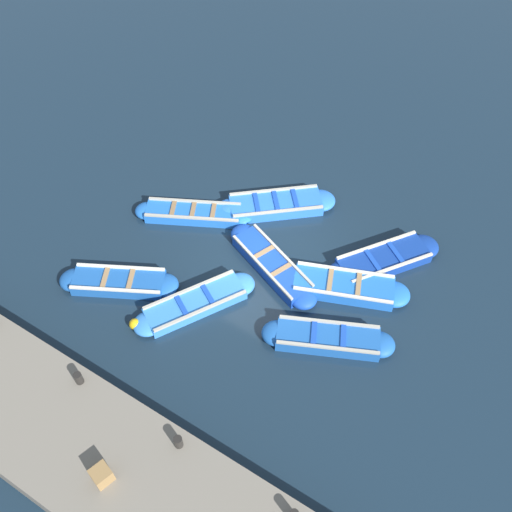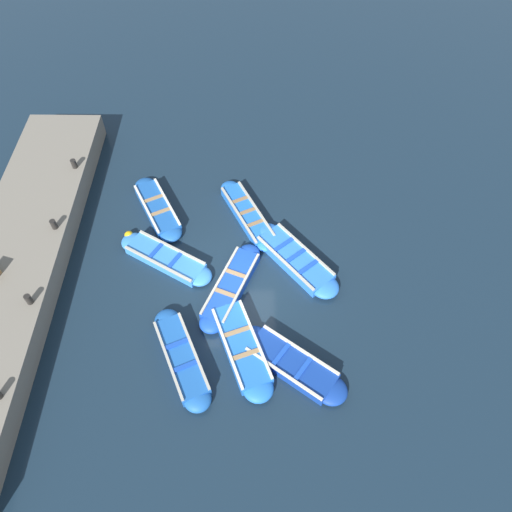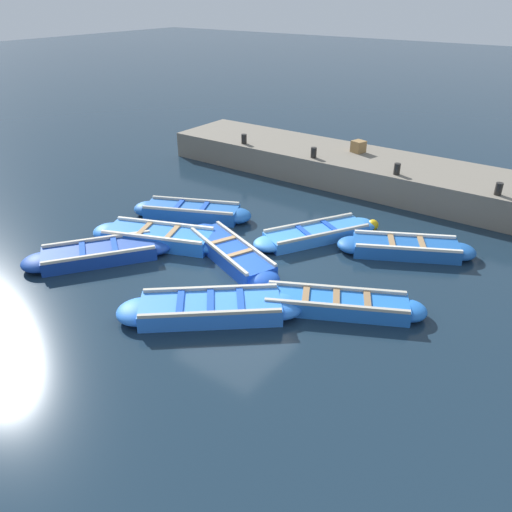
# 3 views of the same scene
# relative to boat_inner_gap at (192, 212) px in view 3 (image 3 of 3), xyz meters

# --- Properties ---
(ground_plane) EXTENTS (120.00, 120.00, 0.00)m
(ground_plane) POSITION_rel_boat_inner_gap_xyz_m (-1.66, -2.91, -0.20)
(ground_plane) COLOR #162838
(boat_inner_gap) EXTENTS (2.23, 3.61, 0.45)m
(boat_inner_gap) POSITION_rel_boat_inner_gap_xyz_m (0.00, 0.00, 0.00)
(boat_inner_gap) COLOR #1E59AD
(boat_inner_gap) RESTS_ON ground
(boat_broadside) EXTENTS (2.35, 3.47, 0.41)m
(boat_broadside) POSITION_rel_boat_inner_gap_xyz_m (1.51, -6.02, -0.02)
(boat_broadside) COLOR #1E59AD
(boat_broadside) RESTS_ON ground
(boat_outer_left) EXTENTS (3.22, 3.59, 0.42)m
(boat_outer_left) POSITION_rel_boat_inner_gap_xyz_m (-3.53, -3.73, -0.01)
(boat_outer_left) COLOR blue
(boat_outer_left) RESTS_ON ground
(boat_near_quay) EXTENTS (3.56, 2.91, 0.40)m
(boat_near_quay) POSITION_rel_boat_inner_gap_xyz_m (-3.29, 0.15, -0.03)
(boat_near_quay) COLOR navy
(boat_near_quay) RESTS_ON ground
(boat_drifting) EXTENTS (2.35, 3.68, 0.39)m
(boat_drifting) POSITION_rel_boat_inner_gap_xyz_m (-1.84, -5.76, -0.03)
(boat_drifting) COLOR blue
(boat_drifting) RESTS_ON ground
(boat_outer_right) EXTENTS (3.61, 2.57, 0.37)m
(boat_outer_right) POSITION_rel_boat_inner_gap_xyz_m (0.93, -3.72, -0.04)
(boat_outer_right) COLOR #3884E0
(boat_outer_right) RESTS_ON ground
(boat_mid_row) EXTENTS (2.22, 3.87, 0.44)m
(boat_mid_row) POSITION_rel_boat_inner_gap_xyz_m (-1.78, -0.42, -0.01)
(boat_mid_row) COLOR blue
(boat_mid_row) RESTS_ON ground
(boat_stern_in) EXTENTS (2.13, 3.75, 0.44)m
(boat_stern_in) POSITION_rel_boat_inner_gap_xyz_m (-1.37, -2.57, -0.01)
(boat_stern_in) COLOR #1947B7
(boat_stern_in) RESTS_ON ground
(quay_wall) EXTENTS (2.94, 15.15, 0.94)m
(quay_wall) POSITION_rel_boat_inner_gap_xyz_m (5.79, -2.91, 0.28)
(quay_wall) COLOR slate
(quay_wall) RESTS_ON ground
(bollard_north) EXTENTS (0.20, 0.20, 0.35)m
(bollard_north) POSITION_rel_boat_inner_gap_xyz_m (4.67, -7.37, 0.92)
(bollard_north) COLOR black
(bollard_north) RESTS_ON quay_wall
(bollard_mid_north) EXTENTS (0.20, 0.20, 0.35)m
(bollard_mid_north) POSITION_rel_boat_inner_gap_xyz_m (4.67, -4.40, 0.92)
(bollard_mid_north) COLOR black
(bollard_mid_north) RESTS_ON quay_wall
(bollard_mid_south) EXTENTS (0.20, 0.20, 0.35)m
(bollard_mid_south) POSITION_rel_boat_inner_gap_xyz_m (4.67, -1.43, 0.92)
(bollard_mid_south) COLOR black
(bollard_mid_south) RESTS_ON quay_wall
(bollard_south) EXTENTS (0.20, 0.20, 0.35)m
(bollard_south) POSITION_rel_boat_inner_gap_xyz_m (4.67, 1.55, 0.92)
(bollard_south) COLOR black
(bollard_south) RESTS_ON quay_wall
(wooden_crate) EXTENTS (0.51, 0.51, 0.40)m
(wooden_crate) POSITION_rel_boat_inner_gap_xyz_m (6.14, -2.39, 0.95)
(wooden_crate) COLOR olive
(wooden_crate) RESTS_ON quay_wall
(buoy_orange_near) EXTENTS (0.32, 0.32, 0.32)m
(buoy_orange_near) POSITION_rel_boat_inner_gap_xyz_m (2.37, -4.73, -0.04)
(buoy_orange_near) COLOR #EAB214
(buoy_orange_near) RESTS_ON ground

